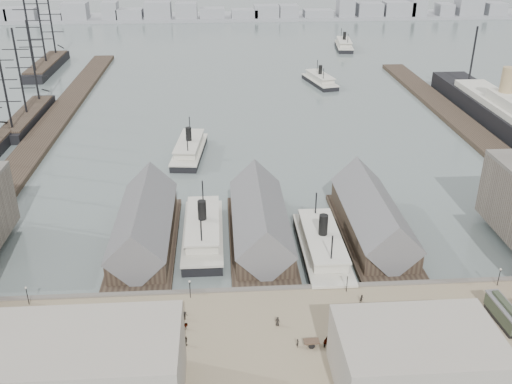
{
  "coord_description": "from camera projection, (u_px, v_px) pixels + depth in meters",
  "views": [
    {
      "loc": [
        -8.58,
        -96.33,
        67.07
      ],
      "look_at": [
        0.0,
        30.0,
        6.0
      ],
      "focal_mm": 40.0,
      "sensor_mm": 36.0,
      "label": 1
    }
  ],
  "objects": [
    {
      "name": "ground",
      "position": [
        266.0,
        282.0,
        116.23
      ],
      "size": [
        900.0,
        900.0,
        0.0
      ],
      "primitive_type": "plane",
      "color": "#546260",
      "rests_on": "ground"
    },
    {
      "name": "ferry_open_mid",
      "position": [
        320.0,
        80.0,
        253.05
      ],
      "size": [
        13.32,
        26.52,
        9.09
      ],
      "rotation": [
        0.0,
        0.0,
        0.23
      ],
      "color": "black",
      "rests_on": "ground"
    },
    {
      "name": "pedestrian_8",
      "position": [
        451.0,
        309.0,
        103.54
      ],
      "size": [
        1.11,
        0.81,
        1.75
      ],
      "primitive_type": "imported",
      "rotation": [
        0.0,
        0.0,
        2.72
      ],
      "color": "black",
      "rests_on": "quay"
    },
    {
      "name": "horse_cart_left",
      "position": [
        24.0,
        319.0,
        101.15
      ],
      "size": [
        4.7,
        3.79,
        1.72
      ],
      "rotation": [
        0.0,
        0.0,
        0.98
      ],
      "color": "black",
      "rests_on": "quay"
    },
    {
      "name": "ferry_docked_west",
      "position": [
        203.0,
        231.0,
        130.26
      ],
      "size": [
        8.97,
        29.91,
        10.68
      ],
      "color": "black",
      "rests_on": "ground"
    },
    {
      "name": "ocean_steamer",
      "position": [
        502.0,
        113.0,
        202.57
      ],
      "size": [
        14.14,
        103.34,
        20.67
      ],
      "color": "black",
      "rests_on": "ground"
    },
    {
      "name": "tram",
      "position": [
        504.0,
        314.0,
        100.93
      ],
      "size": [
        3.13,
        10.03,
        3.52
      ],
      "rotation": [
        0.0,
        0.0,
        0.06
      ],
      "color": "black",
      "rests_on": "quay"
    },
    {
      "name": "pedestrian_3",
      "position": [
        186.0,
        341.0,
        95.71
      ],
      "size": [
        0.83,
        1.14,
        1.79
      ],
      "primitive_type": "imported",
      "rotation": [
        0.0,
        0.0,
        1.14
      ],
      "color": "black",
      "rests_on": "quay"
    },
    {
      "name": "street_bldg_west",
      "position": [
        78.0,
        372.0,
        82.17
      ],
      "size": [
        30.0,
        16.0,
        12.0
      ],
      "primitive_type": "cube",
      "color": "gray",
      "rests_on": "quay"
    },
    {
      "name": "sailing_ship_mid",
      "position": [
        27.0,
        116.0,
        206.09
      ],
      "size": [
        8.15,
        47.07,
        33.49
      ],
      "color": "black",
      "rests_on": "ground"
    },
    {
      "name": "quay",
      "position": [
        276.0,
        344.0,
        97.82
      ],
      "size": [
        180.0,
        30.0,
        2.0
      ],
      "primitive_type": "cube",
      "color": "#807056",
      "rests_on": "ground"
    },
    {
      "name": "ferry_open_near",
      "position": [
        189.0,
        149.0,
        176.99
      ],
      "size": [
        11.16,
        28.24,
        9.83
      ],
      "rotation": [
        0.0,
        0.0,
        -0.11
      ],
      "color": "black",
      "rests_on": "ground"
    },
    {
      "name": "ferry_docked_east",
      "position": [
        322.0,
        246.0,
        124.0
      ],
      "size": [
        9.07,
        30.24,
        10.8
      ],
      "color": "black",
      "rests_on": "ground"
    },
    {
      "name": "ferry_shed_center",
      "position": [
        260.0,
        222.0,
        129.38
      ],
      "size": [
        14.0,
        42.0,
        12.6
      ],
      "color": "#2D231C",
      "rests_on": "ground"
    },
    {
      "name": "ferry_open_far",
      "position": [
        344.0,
        45.0,
        322.04
      ],
      "size": [
        11.33,
        28.6,
        9.95
      ],
      "rotation": [
        0.0,
        0.0,
        -0.11
      ],
      "color": "black",
      "rests_on": "ground"
    },
    {
      "name": "pedestrian_11",
      "position": [
        180.0,
        309.0,
        103.58
      ],
      "size": [
        0.62,
        1.08,
        1.67
      ],
      "primitive_type": "imported",
      "rotation": [
        0.0,
        0.0,
        4.71
      ],
      "color": "black",
      "rests_on": "quay"
    },
    {
      "name": "pedestrian_10",
      "position": [
        151.0,
        337.0,
        96.74
      ],
      "size": [
        1.29,
        1.28,
        1.78
      ],
      "primitive_type": "imported",
      "rotation": [
        0.0,
        0.0,
        2.37
      ],
      "color": "black",
      "rests_on": "quay"
    },
    {
      "name": "pedestrian_6",
      "position": [
        362.0,
        299.0,
        106.51
      ],
      "size": [
        1.01,
        0.94,
        1.65
      ],
      "primitive_type": "imported",
      "rotation": [
        0.0,
        0.0,
        0.54
      ],
      "color": "black",
      "rests_on": "quay"
    },
    {
      "name": "lamp_post_near_e",
      "position": [
        347.0,
        280.0,
        108.81
      ],
      "size": [
        0.44,
        0.44,
        3.92
      ],
      "color": "black",
      "rests_on": "quay"
    },
    {
      "name": "street_bldg_center",
      "position": [
        416.0,
        361.0,
        85.65
      ],
      "size": [
        24.0,
        16.0,
        10.0
      ],
      "primitive_type": "cube",
      "color": "gray",
      "rests_on": "quay"
    },
    {
      "name": "ferry_shed_west",
      "position": [
        144.0,
        226.0,
        127.8
      ],
      "size": [
        14.0,
        42.0,
        12.6
      ],
      "color": "#2D231C",
      "rests_on": "ground"
    },
    {
      "name": "pedestrian_7",
      "position": [
        486.0,
        336.0,
        96.86
      ],
      "size": [
        1.26,
        1.17,
        1.7
      ],
      "primitive_type": "imported",
      "rotation": [
        0.0,
        0.0,
        3.79
      ],
      "color": "black",
      "rests_on": "quay"
    },
    {
      "name": "horse_cart_center",
      "position": [
        179.0,
        327.0,
        99.22
      ],
      "size": [
        4.98,
        2.4,
        1.59
      ],
      "rotation": [
        0.0,
        0.0,
        1.31
      ],
      "color": "black",
      "rests_on": "quay"
    },
    {
      "name": "ferry_shed_east",
      "position": [
        373.0,
        219.0,
        130.97
      ],
      "size": [
        14.0,
        42.0,
        12.6
      ],
      "color": "#2D231C",
      "rests_on": "ground"
    },
    {
      "name": "lamp_post_far_w",
      "position": [
        27.0,
        292.0,
        105.15
      ],
      "size": [
        0.44,
        0.44,
        3.92
      ],
      "color": "black",
      "rests_on": "quay"
    },
    {
      "name": "pedestrian_1",
      "position": [
        57.0,
        359.0,
        91.92
      ],
      "size": [
        0.96,
        0.9,
        1.58
      ],
      "primitive_type": "imported",
      "rotation": [
        0.0,
        0.0,
        3.66
      ],
      "color": "black",
      "rests_on": "quay"
    },
    {
      "name": "pedestrian_0",
      "position": [
        44.0,
        319.0,
        101.15
      ],
      "size": [
        0.71,
        0.66,
        1.59
      ],
      "primitive_type": "imported",
      "rotation": [
        0.0,
        0.0,
        2.62
      ],
      "color": "black",
      "rests_on": "quay"
    },
    {
      "name": "east_wharf",
      "position": [
        464.0,
        125.0,
        201.52
      ],
      "size": [
        10.0,
        180.0,
        1.6
      ],
      "primitive_type": "cube",
      "color": "#2D231C",
      "rests_on": "ground"
    },
    {
      "name": "horse_cart_right",
      "position": [
        323.0,
        342.0,
        95.63
      ],
      "size": [
        4.63,
        1.7,
        1.6
      ],
      "rotation": [
        0.0,
        0.0,
        1.6
      ],
      "color": "black",
      "rests_on": "quay"
    },
    {
      "name": "pedestrian_4",
      "position": [
        278.0,
        321.0,
        100.41
      ],
      "size": [
        1.02,
        0.85,
        1.79
      ],
      "primitive_type": "imported",
      "rotation": [
        0.0,
        0.0,
        2.76
      ],
      "color": "black",
      "rests_on": "quay"
    },
    {
      "name": "west_wharf",
      "position": [
        51.0,
        125.0,
        201.6
      ],
      "size": [
        10.0,
        220.0,
        1.6
      ],
      "primitive_type": "cube",
      "color": "#2D231C",
      "rests_on": "ground"
    },
    {
      "name": "lamp_post_far_e",
      "position": [
        500.0,
        274.0,
        110.64
      ],
      "size": [
        0.44,
        0.44,
        3.92
      ],
      "color": "black",
      "rests_on": "quay"
    },
    {
      "name": "pedestrian_5",
      "position": [
        298.0,
        343.0,
        95.44
      ],
      "size": [
        0.57,
        0.68,
        1.6
      ],
      "primitive_type": "imported",
      "rotation": [
        0.0,
        0.0,
        1.3
      ],
      "color": "black",
      "rests_on": "quay"
    },
    {
      "name": "seawall",
      "position": [
        268.0,
        293.0,
        111.06
      ],
      "size": [
        180.0,
        1.2,
        2.3
      ],
      "primitive_type": "cube",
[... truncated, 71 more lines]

